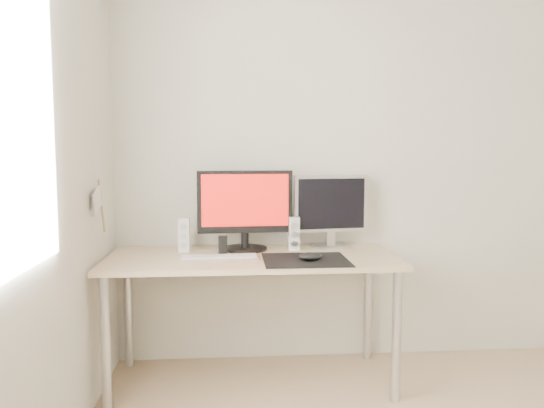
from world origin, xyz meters
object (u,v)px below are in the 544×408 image
mouse (310,257)px  keyboard (219,257)px  main_monitor (245,207)px  phone_dock (223,249)px  desk (252,269)px  second_monitor (331,207)px  speaker_right (294,233)px  speaker_left (184,235)px

mouse → keyboard: 0.49m
main_monitor → phone_dock: bearing=-131.9°
main_monitor → phone_dock: 0.29m
desk → phone_dock: bearing=175.5°
main_monitor → second_monitor: bearing=7.3°
desk → speaker_right: bearing=30.9°
second_monitor → keyboard: second_monitor is taller
desk → speaker_right: speaker_right is taller
keyboard → second_monitor: bearing=24.3°
main_monitor → phone_dock: (-0.13, -0.14, -0.22)m
main_monitor → phone_dock: main_monitor is taller
mouse → second_monitor: 0.49m
keyboard → phone_dock: size_ratio=3.82×
mouse → phone_dock: bearing=157.0°
speaker_left → speaker_right: same height
mouse → speaker_right: speaker_right is taller
mouse → speaker_right: bearing=98.1°
keyboard → main_monitor: bearing=58.0°
speaker_right → desk: bearing=-149.1°
speaker_right → speaker_left: bearing=-179.5°
speaker_right → phone_dock: bearing=-161.4°
speaker_left → speaker_right: size_ratio=1.00×
phone_dock → speaker_left: bearing=149.2°
main_monitor → desk: bearing=-78.3°
phone_dock → mouse: bearing=-23.0°
second_monitor → speaker_right: 0.28m
speaker_right → phone_dock: size_ratio=1.76×
desk → speaker_left: bearing=159.2°
keyboard → phone_dock: phone_dock is taller
speaker_right → keyboard: size_ratio=0.46×
main_monitor → speaker_right: 0.33m
speaker_left → keyboard: size_ratio=0.46×
mouse → keyboard: bearing=167.5°
mouse → second_monitor: (0.18, 0.40, 0.22)m
desk → keyboard: bearing=-156.4°
main_monitor → keyboard: bearing=-122.0°
mouse → desk: 0.37m
mouse → main_monitor: bearing=134.6°
mouse → second_monitor: size_ratio=0.27×
desk → keyboard: size_ratio=3.77×
desk → main_monitor: (-0.03, 0.15, 0.33)m
second_monitor → main_monitor: bearing=-172.7°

